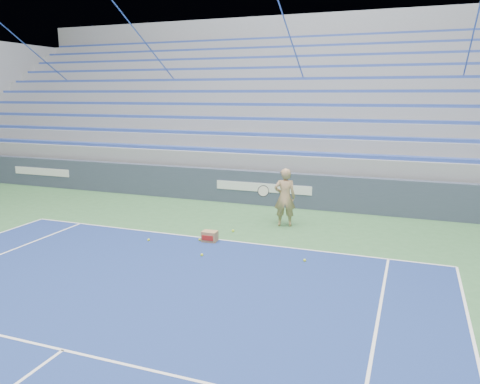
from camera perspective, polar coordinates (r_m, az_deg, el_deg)
name	(u,v)px	position (r m, az deg, el deg)	size (l,w,h in m)	color
sponsor_barrier	(264,188)	(15.22, 2.99, 0.47)	(30.00, 0.32, 1.10)	#364053
bleachers	(305,122)	(20.49, 7.88, 8.42)	(31.00, 9.15, 7.30)	gray
tennis_player	(285,197)	(12.76, 5.46, -0.65)	(0.94, 0.89, 1.60)	tan
ball_box	(210,236)	(11.53, -3.71, -5.43)	(0.37, 0.29, 0.27)	#9E784C
tennis_ball_0	(305,260)	(10.31, 7.89, -8.26)	(0.07, 0.07, 0.07)	#C9E52E
tennis_ball_1	(149,240)	(11.79, -11.08, -5.76)	(0.07, 0.07, 0.07)	#C9E52E
tennis_ball_2	(202,255)	(10.57, -4.67, -7.66)	(0.07, 0.07, 0.07)	#C9E52E
tennis_ball_3	(200,240)	(11.64, -4.94, -5.81)	(0.07, 0.07, 0.07)	#C9E52E
tennis_ball_4	(211,235)	(11.97, -3.51, -5.28)	(0.07, 0.07, 0.07)	#C9E52E
tennis_ball_5	(233,231)	(12.33, -0.85, -4.74)	(0.07, 0.07, 0.07)	#C9E52E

